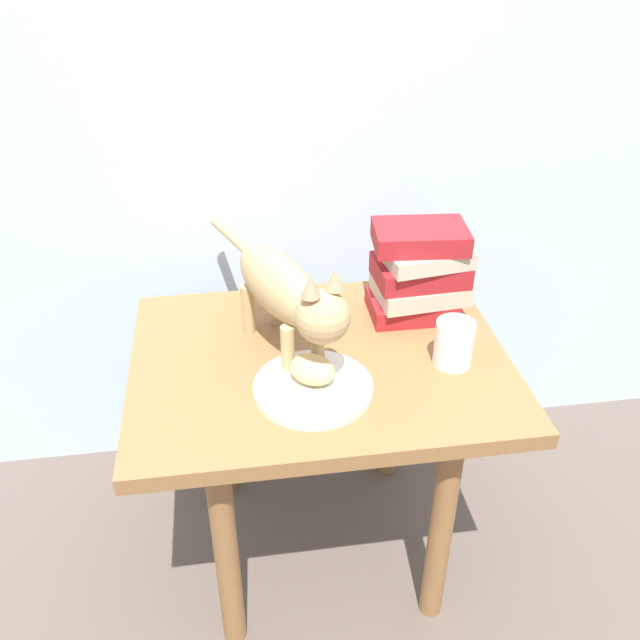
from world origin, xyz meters
TOP-DOWN VIEW (x-y plane):
  - ground_plane at (0.00, 0.00)m, footprint 6.00×6.00m
  - side_table at (0.00, 0.00)m, footprint 0.69×0.52m
  - plate at (-0.03, -0.10)m, footprint 0.20×0.20m
  - bread_roll at (-0.03, -0.09)m, footprint 0.10×0.09m
  - cat at (-0.06, 0.02)m, footprint 0.22×0.45m
  - book_stack at (0.21, 0.12)m, footprint 0.19×0.14m
  - candle_jar at (0.23, -0.05)m, footprint 0.07×0.07m

SIDE VIEW (x-z plane):
  - ground_plane at x=0.00m, z-range 0.00..0.00m
  - side_table at x=0.00m, z-range 0.17..0.68m
  - plate at x=-0.03m, z-range 0.51..0.52m
  - candle_jar at x=0.23m, z-range 0.50..0.59m
  - bread_roll at x=-0.03m, z-range 0.52..0.57m
  - book_stack at x=0.21m, z-range 0.51..0.70m
  - cat at x=-0.06m, z-range 0.53..0.76m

